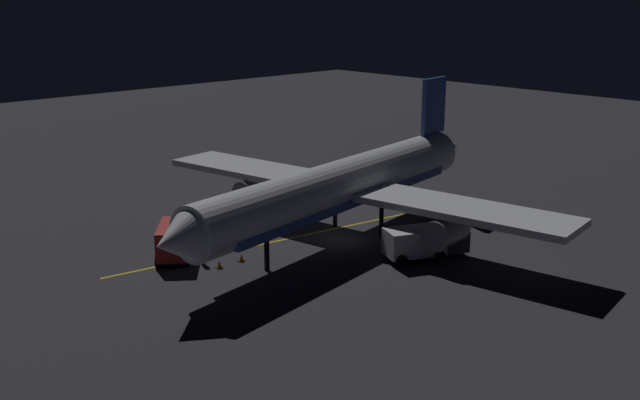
% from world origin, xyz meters
% --- Properties ---
extents(ground_plane, '(180.00, 180.00, 0.20)m').
position_xyz_m(ground_plane, '(0.00, 0.00, -0.10)').
color(ground_plane, '#2D2D34').
extents(apron_guide_stripe, '(4.61, 26.35, 0.01)m').
position_xyz_m(apron_guide_stripe, '(2.96, 4.00, 0.00)').
color(apron_guide_stripe, gold).
rests_on(apron_guide_stripe, ground_plane).
extents(airliner, '(35.45, 36.69, 11.03)m').
position_xyz_m(airliner, '(0.09, -0.60, 4.08)').
color(airliner, white).
rests_on(airliner, ground_plane).
extents(baggage_truck, '(6.07, 5.51, 2.52)m').
position_xyz_m(baggage_truck, '(5.36, 11.12, 1.29)').
color(baggage_truck, maroon).
rests_on(baggage_truck, ground_plane).
extents(catering_truck, '(4.39, 6.25, 2.30)m').
position_xyz_m(catering_truck, '(-7.15, -1.17, 1.20)').
color(catering_truck, silver).
rests_on(catering_truck, ground_plane).
extents(ground_crew_worker, '(0.40, 0.40, 1.74)m').
position_xyz_m(ground_crew_worker, '(2.96, 10.59, 0.89)').
color(ground_crew_worker, black).
rests_on(ground_crew_worker, ground_plane).
extents(traffic_cone_near_left, '(0.50, 0.50, 0.55)m').
position_xyz_m(traffic_cone_near_left, '(6.80, 9.65, 0.25)').
color(traffic_cone_near_left, '#EA590F').
rests_on(traffic_cone_near_left, ground_plane).
extents(traffic_cone_near_right, '(0.50, 0.50, 0.55)m').
position_xyz_m(traffic_cone_near_right, '(1.28, 10.30, 0.25)').
color(traffic_cone_near_right, '#EA590F').
rests_on(traffic_cone_near_right, ground_plane).
extents(traffic_cone_under_wing, '(0.50, 0.50, 0.55)m').
position_xyz_m(traffic_cone_under_wing, '(1.30, 8.39, 0.25)').
color(traffic_cone_under_wing, '#EA590F').
rests_on(traffic_cone_under_wing, ground_plane).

